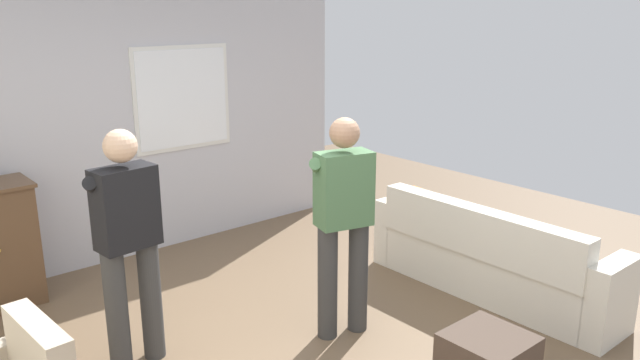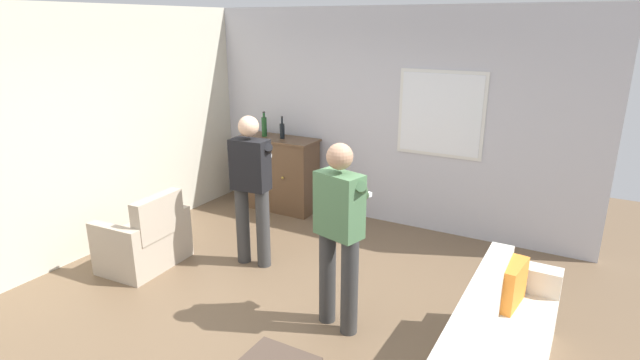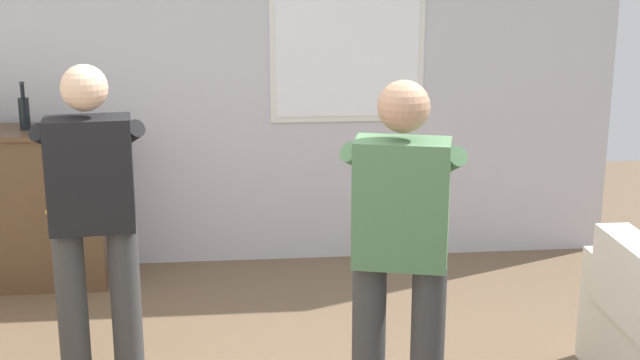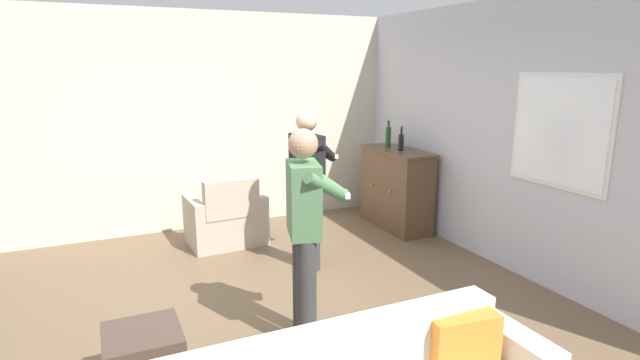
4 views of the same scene
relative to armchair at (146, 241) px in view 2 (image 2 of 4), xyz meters
name	(u,v)px [view 2 (image 2 of 4)]	position (x,y,z in m)	size (l,w,h in m)	color
ground	(277,312)	(1.80, -0.08, -0.29)	(10.40, 10.40, 0.00)	brown
wall_back_with_window	(391,119)	(1.82, 2.58, 1.12)	(5.20, 0.15, 2.80)	silver
wall_side_left	(74,136)	(-0.86, -0.08, 1.11)	(0.12, 5.20, 2.80)	beige
armchair	(146,241)	(0.00, 0.00, 0.00)	(0.69, 0.92, 0.85)	#B2A38E
sideboard_cabinet	(279,174)	(0.28, 2.22, 0.24)	(1.15, 0.49, 1.05)	brown
bottle_wine_green	(282,130)	(0.36, 2.22, 0.88)	(0.07, 0.07, 0.31)	black
bottle_liquor_amber	(264,126)	(0.06, 2.21, 0.91)	(0.07, 0.07, 0.35)	#1E4C23
person_standing_left	(252,184)	(1.01, 0.64, 0.65)	(0.56, 0.49, 1.68)	#383838
person_standing_right	(340,229)	(2.40, 0.02, 0.65)	(0.54, 0.52, 1.68)	#383838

